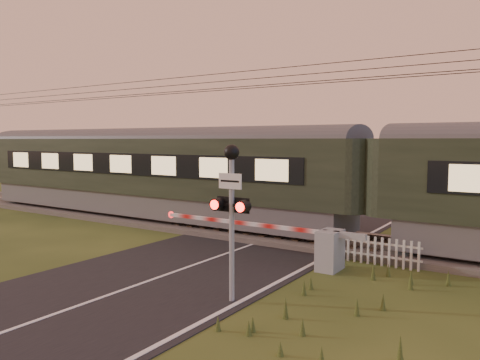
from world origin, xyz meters
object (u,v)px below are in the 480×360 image
Objects in this scene: boom_gate at (319,246)px; picket_fence at (372,250)px; train at (375,183)px; crossing_signal at (232,194)px.

boom_gate is 1.64m from picket_fence.
picket_fence is at bearing -74.13° from train.
crossing_signal is at bearing -108.66° from picket_fence.
train is 3.50m from boom_gate.
train is 14.45× the size of picket_fence.
train reaches higher than picket_fence.
crossing_signal is at bearing -99.08° from train.
boom_gate is at bearing -132.14° from picket_fence.
picket_fence is (0.54, -1.89, -1.74)m from train.
train reaches higher than crossing_signal.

